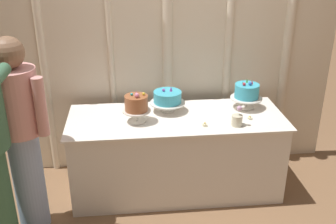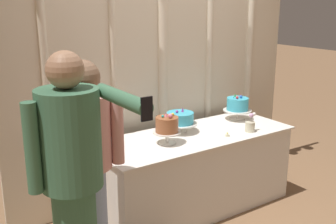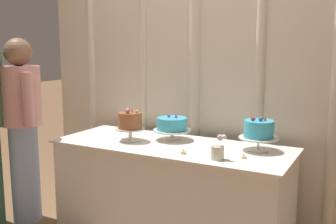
# 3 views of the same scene
# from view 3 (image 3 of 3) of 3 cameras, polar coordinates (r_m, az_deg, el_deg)

# --- Properties ---
(draped_curtain) EXTENTS (3.20, 0.16, 2.64)m
(draped_curtain) POSITION_cam_3_polar(r_m,az_deg,el_deg) (3.44, 4.86, 7.68)
(draped_curtain) COLOR beige
(draped_curtain) RESTS_ON ground_plane
(cake_table) EXTENTS (1.89, 0.74, 0.74)m
(cake_table) POSITION_cam_3_polar(r_m,az_deg,el_deg) (3.19, 0.44, -11.16)
(cake_table) COLOR white
(cake_table) RESTS_ON ground_plane
(cake_display_leftmost) EXTENTS (0.24, 0.24, 0.28)m
(cake_display_leftmost) POSITION_cam_3_polar(r_m,az_deg,el_deg) (3.18, -5.57, -1.49)
(cake_display_leftmost) COLOR silver
(cake_display_leftmost) RESTS_ON cake_table
(cake_display_center) EXTENTS (0.31, 0.31, 0.23)m
(cake_display_center) POSITION_cam_3_polar(r_m,az_deg,el_deg) (3.20, 0.59, -1.91)
(cake_display_center) COLOR silver
(cake_display_center) RESTS_ON cake_table
(cake_display_rightmost) EXTENTS (0.29, 0.29, 0.26)m
(cake_display_rightmost) POSITION_cam_3_polar(r_m,az_deg,el_deg) (2.94, 13.13, -2.68)
(cake_display_rightmost) COLOR silver
(cake_display_rightmost) RESTS_ON cake_table
(flower_vase) EXTENTS (0.11, 0.09, 0.18)m
(flower_vase) POSITION_cam_3_polar(r_m,az_deg,el_deg) (2.68, 7.32, -5.60)
(flower_vase) COLOR beige
(flower_vase) RESTS_ON cake_table
(tealight_far_left) EXTENTS (0.04, 0.04, 0.04)m
(tealight_far_left) POSITION_cam_3_polar(r_m,az_deg,el_deg) (2.81, 2.27, -5.91)
(tealight_far_left) COLOR beige
(tealight_far_left) RESTS_ON cake_table
(tealight_near_left) EXTENTS (0.04, 0.04, 0.03)m
(tealight_near_left) POSITION_cam_3_polar(r_m,az_deg,el_deg) (2.75, 10.99, -6.45)
(tealight_near_left) COLOR beige
(tealight_near_left) RESTS_ON cake_table
(guest_man_pink_jacket) EXTENTS (0.46, 0.44, 1.57)m
(guest_man_pink_jacket) POSITION_cam_3_polar(r_m,az_deg,el_deg) (3.51, -20.53, -1.54)
(guest_man_pink_jacket) COLOR #93ADD6
(guest_man_pink_jacket) RESTS_ON ground_plane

